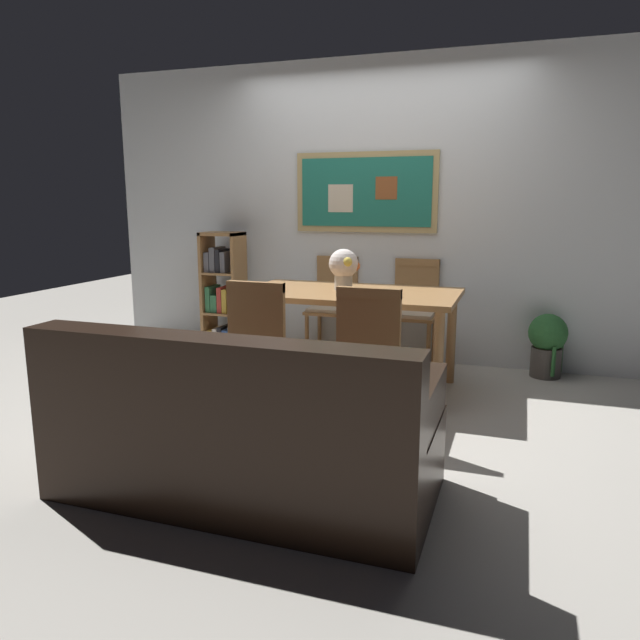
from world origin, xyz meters
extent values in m
plane|color=#B7B2A8|center=(0.00, 0.00, 0.00)|extent=(12.00, 12.00, 0.00)
cube|color=silver|center=(0.00, 1.40, 1.30)|extent=(5.20, 0.10, 2.60)
cube|color=tan|center=(-0.12, 1.33, 1.47)|extent=(1.26, 0.02, 0.69)
cube|color=#1E7260|center=(-0.12, 1.32, 1.47)|extent=(1.16, 0.01, 0.59)
cube|color=beige|center=(-0.34, 1.31, 1.42)|extent=(0.23, 0.00, 0.24)
cube|color=brown|center=(0.07, 1.31, 1.51)|extent=(0.19, 0.00, 0.19)
cube|color=#9E7042|center=(0.01, 0.42, 0.72)|extent=(1.58, 0.90, 0.04)
cylinder|color=#9E7042|center=(-0.70, 0.05, 0.35)|extent=(0.07, 0.07, 0.70)
cylinder|color=#9E7042|center=(0.73, 0.05, 0.35)|extent=(0.07, 0.07, 0.70)
cylinder|color=#9E7042|center=(-0.70, 0.79, 0.35)|extent=(0.07, 0.07, 0.70)
cylinder|color=#9E7042|center=(0.73, 0.79, 0.35)|extent=(0.07, 0.07, 0.70)
cube|color=#9E7042|center=(0.39, -0.32, 0.44)|extent=(0.40, 0.40, 0.03)
cube|color=#C6B299|center=(0.39, -0.32, 0.47)|extent=(0.36, 0.36, 0.03)
cylinder|color=#9E7042|center=(0.22, -0.49, 0.21)|extent=(0.04, 0.04, 0.42)
cylinder|color=#9E7042|center=(0.56, -0.49, 0.21)|extent=(0.04, 0.04, 0.42)
cylinder|color=#9E7042|center=(0.22, -0.15, 0.21)|extent=(0.04, 0.04, 0.42)
cylinder|color=#9E7042|center=(0.56, -0.15, 0.21)|extent=(0.04, 0.04, 0.42)
cube|color=#9E7042|center=(0.39, -0.50, 0.68)|extent=(0.38, 0.04, 0.46)
cube|color=#9E7042|center=(0.39, -0.50, 0.88)|extent=(0.38, 0.05, 0.06)
cube|color=#9E7042|center=(-0.37, 1.15, 0.44)|extent=(0.40, 0.40, 0.03)
cube|color=#C6B299|center=(-0.37, 1.15, 0.47)|extent=(0.36, 0.36, 0.03)
cylinder|color=#9E7042|center=(-0.20, 1.32, 0.21)|extent=(0.04, 0.04, 0.42)
cylinder|color=#9E7042|center=(-0.54, 1.32, 0.21)|extent=(0.04, 0.04, 0.42)
cylinder|color=#9E7042|center=(-0.20, 0.98, 0.21)|extent=(0.04, 0.04, 0.42)
cylinder|color=#9E7042|center=(-0.54, 0.98, 0.21)|extent=(0.04, 0.04, 0.42)
cube|color=#9E7042|center=(-0.37, 1.33, 0.68)|extent=(0.38, 0.04, 0.46)
cube|color=#9E7042|center=(-0.37, 1.33, 0.88)|extent=(0.38, 0.05, 0.06)
cube|color=#9E7042|center=(0.36, 1.14, 0.44)|extent=(0.40, 0.40, 0.03)
cube|color=#C6B299|center=(0.36, 1.14, 0.47)|extent=(0.36, 0.36, 0.03)
cylinder|color=#9E7042|center=(0.53, 1.31, 0.21)|extent=(0.04, 0.04, 0.42)
cylinder|color=#9E7042|center=(0.19, 1.31, 0.21)|extent=(0.04, 0.04, 0.42)
cylinder|color=#9E7042|center=(0.53, 0.97, 0.21)|extent=(0.04, 0.04, 0.42)
cylinder|color=#9E7042|center=(0.19, 0.97, 0.21)|extent=(0.04, 0.04, 0.42)
cube|color=#9E7042|center=(0.36, 1.32, 0.68)|extent=(0.38, 0.04, 0.46)
cube|color=#9E7042|center=(0.36, 1.32, 0.88)|extent=(0.38, 0.05, 0.06)
cube|color=#9E7042|center=(-0.34, -0.29, 0.44)|extent=(0.40, 0.40, 0.03)
cube|color=#C6B299|center=(-0.34, -0.29, 0.47)|extent=(0.36, 0.36, 0.03)
cylinder|color=#9E7042|center=(-0.51, -0.46, 0.21)|extent=(0.04, 0.04, 0.42)
cylinder|color=#9E7042|center=(-0.17, -0.46, 0.21)|extent=(0.04, 0.04, 0.42)
cylinder|color=#9E7042|center=(-0.51, -0.12, 0.21)|extent=(0.04, 0.04, 0.42)
cylinder|color=#9E7042|center=(-0.17, -0.12, 0.21)|extent=(0.04, 0.04, 0.42)
cube|color=#9E7042|center=(-0.34, -0.47, 0.68)|extent=(0.38, 0.04, 0.46)
cube|color=#9E7042|center=(-0.34, -0.47, 0.88)|extent=(0.38, 0.05, 0.06)
cube|color=black|center=(0.00, -1.33, 0.20)|extent=(1.80, 0.84, 0.40)
cube|color=black|center=(0.00, -1.65, 0.62)|extent=(1.80, 0.20, 0.44)
cube|color=black|center=(-0.81, -1.33, 0.51)|extent=(0.18, 0.80, 0.22)
cube|color=black|center=(0.81, -1.33, 0.51)|extent=(0.18, 0.80, 0.22)
cube|color=#8C6B4C|center=(-0.45, -1.51, 0.56)|extent=(0.32, 0.16, 0.33)
cube|color=maroon|center=(0.00, -1.51, 0.56)|extent=(0.32, 0.16, 0.33)
cube|color=#9E7042|center=(-1.57, 1.10, 0.56)|extent=(0.03, 0.28, 1.12)
cube|color=#9E7042|center=(-1.24, 1.10, 0.56)|extent=(0.03, 0.28, 1.12)
cube|color=#9E7042|center=(-1.40, 1.10, 0.01)|extent=(0.36, 0.28, 0.03)
cube|color=#9E7042|center=(-1.40, 1.10, 1.10)|extent=(0.36, 0.28, 0.03)
cube|color=#9E7042|center=(-1.40, 1.10, 0.37)|extent=(0.30, 0.28, 0.02)
cube|color=#9E7042|center=(-1.40, 1.10, 0.75)|extent=(0.30, 0.28, 0.02)
cube|color=gold|center=(-1.51, 1.10, 0.12)|extent=(0.05, 0.22, 0.18)
cube|color=beige|center=(-1.46, 1.10, 0.13)|extent=(0.05, 0.22, 0.20)
cube|color=black|center=(-1.41, 1.10, 0.14)|extent=(0.04, 0.22, 0.21)
cube|color=#2D4C8C|center=(-1.35, 1.10, 0.13)|extent=(0.06, 0.22, 0.19)
cube|color=#595960|center=(-1.29, 1.10, 0.15)|extent=(0.05, 0.22, 0.23)
cube|color=#337247|center=(-1.52, 1.10, 0.50)|extent=(0.05, 0.22, 0.24)
cube|color=#337247|center=(-1.46, 1.10, 0.46)|extent=(0.06, 0.22, 0.16)
cube|color=#B2332D|center=(-1.40, 1.10, 0.50)|extent=(0.04, 0.22, 0.24)
cube|color=gold|center=(-1.35, 1.10, 0.49)|extent=(0.05, 0.22, 0.22)
cube|color=#595960|center=(-1.52, 1.10, 0.85)|extent=(0.05, 0.22, 0.18)
cube|color=#595960|center=(-1.46, 1.10, 0.87)|extent=(0.05, 0.22, 0.23)
cube|color=black|center=(-1.41, 1.10, 0.86)|extent=(0.04, 0.22, 0.21)
cube|color=#595960|center=(-1.35, 1.10, 0.85)|extent=(0.05, 0.22, 0.19)
cylinder|color=#4C4742|center=(1.44, 1.19, 0.12)|extent=(0.24, 0.24, 0.24)
cylinder|color=#332319|center=(1.44, 1.19, 0.23)|extent=(0.22, 0.22, 0.02)
sphere|color=#2D6B33|center=(1.44, 1.19, 0.36)|extent=(0.30, 0.30, 0.30)
cylinder|color=#2D6B33|center=(1.49, 1.06, 0.16)|extent=(0.03, 0.03, 0.24)
cylinder|color=#2D6B33|center=(1.56, 1.27, 0.16)|extent=(0.03, 0.03, 0.25)
cylinder|color=beige|center=(-0.05, 0.45, 0.80)|extent=(0.13, 0.13, 0.12)
sphere|color=silver|center=(-0.05, 0.45, 0.94)|extent=(0.22, 0.22, 0.22)
sphere|color=silver|center=(-0.10, 0.53, 0.93)|extent=(0.06, 0.06, 0.06)
sphere|color=#EACC4C|center=(0.00, 0.38, 0.96)|extent=(0.07, 0.07, 0.07)
sphere|color=#D86633|center=(0.03, 0.48, 0.92)|extent=(0.07, 0.07, 0.07)
cube|color=black|center=(0.35, 0.24, 0.75)|extent=(0.16, 0.09, 0.02)
cube|color=gray|center=(0.35, 0.24, 0.76)|extent=(0.10, 0.06, 0.00)
camera|label=1|loc=(1.21, -3.79, 1.40)|focal=33.40mm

